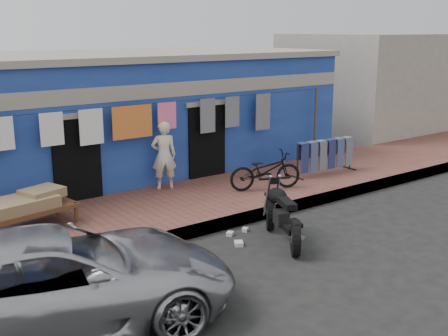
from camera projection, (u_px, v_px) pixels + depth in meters
ground at (288, 249)px, 10.44m from camera, size 80.00×80.00×0.00m
sidewalk at (198, 203)px, 12.74m from camera, size 28.00×3.00×0.25m
curb at (237, 220)px, 11.61m from camera, size 28.00×0.10×0.25m
building at (116, 114)px, 15.46m from camera, size 12.20×5.20×3.36m
neighbor_right at (373, 84)px, 21.82m from camera, size 6.00×5.00×3.80m
clothesline at (142, 125)px, 12.91m from camera, size 10.06×0.06×2.10m
car at (55, 279)px, 7.52m from camera, size 5.41×3.35×1.42m
seated_person at (164, 155)px, 13.27m from camera, size 0.69×0.58×1.63m
bicycle at (265, 166)px, 13.27m from camera, size 1.84×1.19×1.12m
motorcycle at (282, 213)px, 10.65m from camera, size 1.89×2.22×1.15m
charpoy at (24, 212)px, 10.67m from camera, size 2.32×1.61×0.68m
jeans_rack at (325, 156)px, 14.76m from camera, size 2.01×0.68×0.94m
litter_a at (230, 234)px, 11.10m from camera, size 0.20×0.19×0.07m
litter_b at (245, 230)px, 11.32m from camera, size 0.18×0.17×0.07m
litter_c at (239, 243)px, 10.58m from camera, size 0.23×0.25×0.08m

